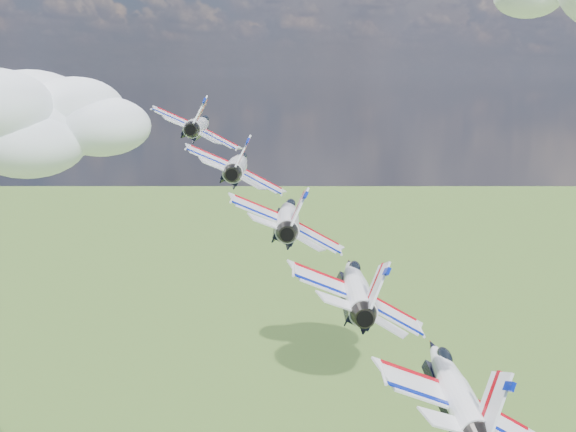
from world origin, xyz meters
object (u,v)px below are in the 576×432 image
at_px(jet_0, 200,125).
at_px(jet_1, 238,165).
at_px(jet_2, 288,216).
at_px(jet_4, 452,385).
at_px(jet_3, 356,286).

distance_m(jet_0, jet_1, 13.30).
relative_size(jet_1, jet_2, 1.00).
xyz_separation_m(jet_2, jet_4, (18.76, -17.42, -7.24)).
distance_m(jet_1, jet_2, 13.30).
bearing_deg(jet_0, jet_4, -63.38).
bearing_deg(jet_2, jet_0, 116.62).
distance_m(jet_1, jet_3, 26.61).
height_order(jet_1, jet_4, jet_1).
height_order(jet_0, jet_2, jet_0).
height_order(jet_0, jet_4, jet_0).
bearing_deg(jet_2, jet_1, 116.62).
relative_size(jet_0, jet_2, 1.00).
distance_m(jet_2, jet_4, 26.61).
xyz_separation_m(jet_1, jet_2, (9.38, -8.71, -3.62)).
bearing_deg(jet_4, jet_3, 116.62).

